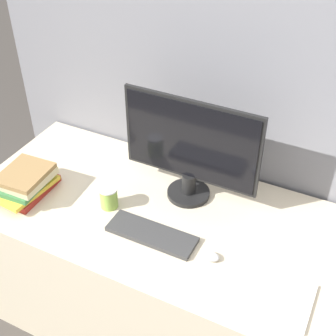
{
  "coord_description": "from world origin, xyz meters",
  "views": [
    {
      "loc": [
        0.72,
        -0.92,
        2.15
      ],
      "look_at": [
        0.04,
        0.45,
        0.97
      ],
      "focal_mm": 50.0,
      "sensor_mm": 36.0,
      "label": 1
    }
  ],
  "objects": [
    {
      "name": "coffee_cup",
      "position": [
        -0.2,
        0.34,
        0.79
      ],
      "size": [
        0.08,
        0.08,
        0.1
      ],
      "color": "#8CB247",
      "rests_on": "desk"
    },
    {
      "name": "book_stack",
      "position": [
        -0.59,
        0.25,
        0.8
      ],
      "size": [
        0.23,
        0.3,
        0.13
      ],
      "color": "maroon",
      "rests_on": "desk"
    },
    {
      "name": "mouse",
      "position": [
        0.32,
        0.26,
        0.76
      ],
      "size": [
        0.07,
        0.05,
        0.03
      ],
      "color": "silver",
      "rests_on": "desk"
    },
    {
      "name": "desk",
      "position": [
        0.0,
        0.4,
        0.37
      ],
      "size": [
        1.69,
        0.81,
        0.74
      ],
      "color": "beige",
      "rests_on": "ground_plane"
    },
    {
      "name": "paper_pile",
      "position": [
        0.62,
        0.19,
        0.75
      ],
      "size": [
        0.23,
        0.23,
        0.01
      ],
      "color": "white",
      "rests_on": "desk"
    },
    {
      "name": "monitor",
      "position": [
        0.08,
        0.57,
        0.99
      ],
      "size": [
        0.62,
        0.19,
        0.49
      ],
      "color": "black",
      "rests_on": "desk"
    },
    {
      "name": "keyboard",
      "position": [
        0.06,
        0.27,
        0.75
      ],
      "size": [
        0.38,
        0.12,
        0.02
      ],
      "color": "#333333",
      "rests_on": "desk"
    },
    {
      "name": "cubicle_panel_rear",
      "position": [
        0.0,
        0.85,
        0.82
      ],
      "size": [
        2.09,
        0.04,
        1.64
      ],
      "color": "slate",
      "rests_on": "ground_plane"
    }
  ]
}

